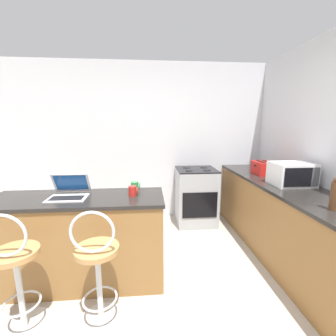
# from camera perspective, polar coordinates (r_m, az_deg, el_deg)

# --- Properties ---
(ground_plane) EXTENTS (20.00, 20.00, 0.00)m
(ground_plane) POSITION_cam_1_polar(r_m,az_deg,el_deg) (2.21, -4.89, -35.67)
(ground_plane) COLOR #ADA393
(wall_back) EXTENTS (12.00, 0.06, 2.60)m
(wall_back) POSITION_cam_1_polar(r_m,az_deg,el_deg) (3.83, -5.27, 6.36)
(wall_back) COLOR silver
(wall_back) RESTS_ON ground_plane
(breakfast_bar) EXTENTS (1.69, 0.58, 0.91)m
(breakfast_bar) POSITION_cam_1_polar(r_m,az_deg,el_deg) (2.54, -21.46, -16.66)
(breakfast_bar) COLOR olive
(breakfast_bar) RESTS_ON ground_plane
(counter_right) EXTENTS (0.67, 2.80, 0.91)m
(counter_right) POSITION_cam_1_polar(r_m,az_deg,el_deg) (3.11, 27.50, -11.97)
(counter_right) COLOR olive
(counter_right) RESTS_ON ground_plane
(bar_stool_near) EXTENTS (0.40, 0.40, 1.01)m
(bar_stool_near) POSITION_cam_1_polar(r_m,az_deg,el_deg) (2.20, -34.09, -21.95)
(bar_stool_near) COLOR silver
(bar_stool_near) RESTS_ON ground_plane
(bar_stool_far) EXTENTS (0.40, 0.40, 1.01)m
(bar_stool_far) POSITION_cam_1_polar(r_m,az_deg,el_deg) (1.99, -17.40, -24.01)
(bar_stool_far) COLOR silver
(bar_stool_far) RESTS_ON ground_plane
(laptop) EXTENTS (0.36, 0.32, 0.22)m
(laptop) POSITION_cam_1_polar(r_m,az_deg,el_deg) (2.41, -23.79, -5.39)
(laptop) COLOR silver
(laptop) RESTS_ON breakfast_bar
(microwave) EXTENTS (0.44, 0.35, 0.26)m
(microwave) POSITION_cam_1_polar(r_m,az_deg,el_deg) (2.98, 28.93, -1.34)
(microwave) COLOR white
(microwave) RESTS_ON counter_right
(toaster) EXTENTS (0.25, 0.31, 0.19)m
(toaster) POSITION_cam_1_polar(r_m,az_deg,el_deg) (3.45, 23.00, 0.01)
(toaster) COLOR red
(toaster) RESTS_ON counter_right
(stove_range) EXTENTS (0.62, 0.61, 0.92)m
(stove_range) POSITION_cam_1_polar(r_m,az_deg,el_deg) (3.73, 7.08, -7.10)
(stove_range) COLOR #9EA3A8
(stove_range) RESTS_ON ground_plane
(mug_green) EXTENTS (0.10, 0.08, 0.10)m
(mug_green) POSITION_cam_1_polar(r_m,az_deg,el_deg) (2.43, -8.36, -4.58)
(mug_green) COLOR #338447
(mug_green) RESTS_ON breakfast_bar
(pepper_mill) EXTENTS (0.06, 0.06, 0.28)m
(pepper_mill) POSITION_cam_1_polar(r_m,az_deg,el_deg) (2.29, 36.57, -5.48)
(pepper_mill) COLOR #4C2D19
(pepper_mill) RESTS_ON counter_right
(mug_red) EXTENTS (0.09, 0.08, 0.10)m
(mug_red) POSITION_cam_1_polar(r_m,az_deg,el_deg) (2.26, -8.94, -5.78)
(mug_red) COLOR red
(mug_red) RESTS_ON breakfast_bar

